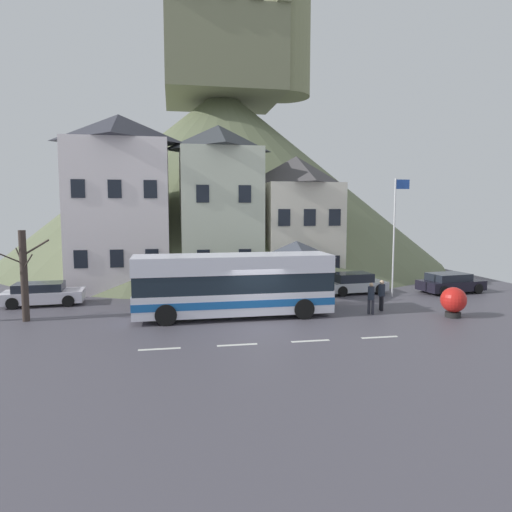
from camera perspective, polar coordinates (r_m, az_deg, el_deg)
The scene contains 17 objects.
ground_plane at distance 20.94m, azimuth 0.82°, elevation -8.95°, with size 40.00×60.00×0.07m.
townhouse_00 at distance 32.09m, azimuth -16.50°, elevation 6.40°, with size 6.29×6.16×11.51m.
townhouse_01 at distance 32.21m, azimuth -4.64°, elevation 6.21°, with size 5.31×6.43×11.06m.
townhouse_02 at distance 33.47m, azimuth 4.97°, elevation 4.51°, with size 5.15×6.91×9.09m.
hilltop_castle at distance 48.39m, azimuth -4.10°, elevation 10.54°, with size 43.56×43.56×27.22m.
transit_bus at distance 22.67m, azimuth -2.84°, elevation -3.70°, with size 9.77×2.71×3.09m.
bus_shelter at distance 27.07m, azimuth 5.05°, elevation 0.72°, with size 3.60×3.60×3.47m.
parked_car_00 at distance 31.82m, azimuth 23.02°, elevation -3.10°, with size 4.24×2.45×1.25m.
parked_car_01 at distance 28.16m, azimuth -25.04°, elevation -4.30°, with size 4.34×2.15×1.25m.
parked_car_02 at distance 29.79m, azimuth 12.08°, elevation -3.33°, with size 4.04×2.22×1.29m.
pedestrian_00 at distance 25.77m, azimuth 8.82°, elevation -4.19°, with size 0.29×0.33×1.59m.
pedestrian_01 at distance 24.03m, azimuth 14.14°, elevation -4.88°, with size 0.34×0.34×1.61m.
pedestrian_02 at distance 24.99m, azimuth 15.37°, elevation -4.55°, with size 0.35×0.37×1.62m.
public_bench at distance 28.46m, azimuth -0.30°, elevation -3.95°, with size 1.68×0.48×0.87m.
flagpole at distance 28.89m, azimuth 16.96°, elevation 3.26°, with size 0.95×0.10×7.15m.
harbour_buoy at distance 24.68m, azimuth 23.38°, elevation -5.14°, with size 1.24×1.24×1.49m.
bare_tree_00 at distance 24.26m, azimuth -26.91°, elevation -2.12°, with size 2.49×1.41×4.34m.
Camera 1 is at (-3.92, -19.86, 5.33)m, focal length 32.13 mm.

